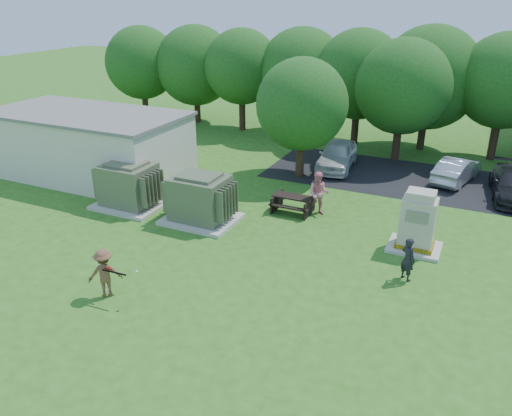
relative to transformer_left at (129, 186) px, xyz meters
The scene contains 15 objects.
ground 7.96m from the transformer_left, 34.70° to the right, with size 120.00×120.00×0.00m, color #2D6619.
service_building 5.19m from the transformer_left, 150.95° to the left, with size 10.00×5.00×3.20m, color beige.
service_building_roof 5.64m from the transformer_left, 150.95° to the left, with size 10.20×5.20×0.15m, color slate.
parking_strip 16.25m from the transformer_left, 33.69° to the left, with size 20.00×6.00×0.01m, color #232326.
transformer_left is the anchor object (origin of this frame).
transformer_right 3.70m from the transformer_left, ahead, with size 3.00×2.40×2.07m.
generator_cabinet 12.34m from the transformer_left, ahead, with size 1.92×1.57×2.34m.
picnic_table 7.33m from the transformer_left, 19.95° to the left, with size 1.77×1.33×0.76m.
batter 7.26m from the transformer_left, 57.63° to the right, with size 1.05×0.60×1.62m, color brown.
person_by_generator 12.41m from the transformer_left, ahead, with size 0.56×0.37×1.55m, color black.
person_at_picnic 8.41m from the transformer_left, 19.21° to the left, with size 0.93×0.73×1.92m, color pink.
car_white 11.39m from the transformer_left, 52.77° to the left, with size 1.76×4.39×1.49m, color silver.
car_silver_a 16.15m from the transformer_left, 36.42° to the left, with size 1.33×3.81×1.25m, color #B4B4B9.
batting_equipment 7.70m from the transformer_left, 54.28° to the right, with size 1.19×0.28×0.18m.
tree_row 16.56m from the transformer_left, 59.50° to the left, with size 41.30×13.30×7.30m.
Camera 1 is at (7.45, -11.87, 8.94)m, focal length 35.00 mm.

